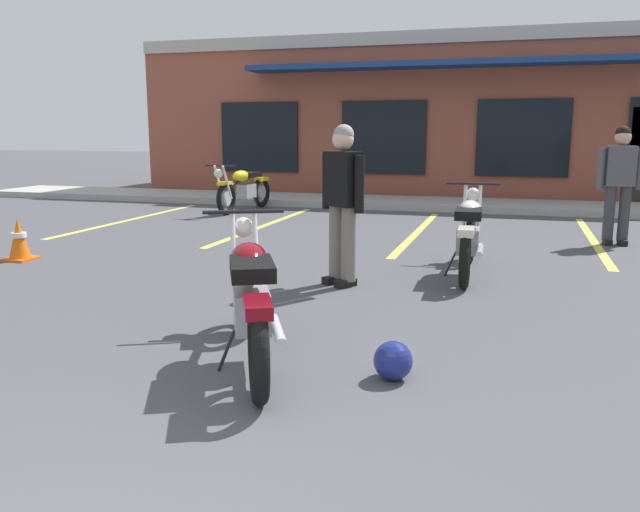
% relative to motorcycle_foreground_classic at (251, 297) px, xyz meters
% --- Properties ---
extents(ground_plane, '(80.00, 80.00, 0.00)m').
position_rel_motorcycle_foreground_classic_xyz_m(ground_plane, '(0.25, 1.37, -0.46)').
color(ground_plane, '#47474C').
extents(sidewalk_kerb, '(22.00, 1.80, 0.14)m').
position_rel_motorcycle_foreground_classic_xyz_m(sidewalk_kerb, '(0.25, 9.97, -0.39)').
color(sidewalk_kerb, '#A8A59E').
rests_on(sidewalk_kerb, ground_plane).
extents(brick_storefront_building, '(15.70, 6.01, 3.84)m').
position_rel_motorcycle_foreground_classic_xyz_m(brick_storefront_building, '(0.25, 13.91, 1.46)').
color(brick_storefront_building, brown).
rests_on(brick_storefront_building, ground_plane).
extents(painted_stall_lines, '(10.65, 4.80, 0.01)m').
position_rel_motorcycle_foreground_classic_xyz_m(painted_stall_lines, '(0.25, 6.37, -0.46)').
color(painted_stall_lines, '#DBCC4C').
rests_on(painted_stall_lines, ground_plane).
extents(motorcycle_foreground_classic, '(1.19, 1.95, 0.98)m').
position_rel_motorcycle_foreground_classic_xyz_m(motorcycle_foreground_classic, '(0.00, 0.00, 0.00)').
color(motorcycle_foreground_classic, black).
rests_on(motorcycle_foreground_classic, ground_plane).
extents(motorcycle_red_sportbike, '(0.69, 2.11, 0.98)m').
position_rel_motorcycle_foreground_classic_xyz_m(motorcycle_red_sportbike, '(-3.53, 8.14, 0.00)').
color(motorcycle_red_sportbike, black).
rests_on(motorcycle_red_sportbike, ground_plane).
extents(motorcycle_blue_standard, '(0.66, 2.11, 0.98)m').
position_rel_motorcycle_foreground_classic_xyz_m(motorcycle_blue_standard, '(1.25, 3.38, 0.00)').
color(motorcycle_blue_standard, black).
rests_on(motorcycle_blue_standard, ground_plane).
extents(person_in_black_shirt, '(0.56, 0.42, 1.68)m').
position_rel_motorcycle_foreground_classic_xyz_m(person_in_black_shirt, '(0.02, 2.45, 0.49)').
color(person_in_black_shirt, black).
rests_on(person_in_black_shirt, ground_plane).
extents(person_in_shorts_foreground, '(0.61, 0.30, 1.68)m').
position_rel_motorcycle_foreground_classic_xyz_m(person_in_shorts_foreground, '(3.13, 5.98, 0.49)').
color(person_in_shorts_foreground, black).
rests_on(person_in_shorts_foreground, ground_plane).
extents(helmet_on_pavement, '(0.26, 0.26, 0.26)m').
position_rel_motorcycle_foreground_classic_xyz_m(helmet_on_pavement, '(1.03, -0.07, -0.33)').
color(helmet_on_pavement, navy).
rests_on(helmet_on_pavement, ground_plane).
extents(traffic_cone, '(0.34, 0.34, 0.53)m').
position_rel_motorcycle_foreground_classic_xyz_m(traffic_cone, '(-4.23, 2.59, -0.20)').
color(traffic_cone, orange).
rests_on(traffic_cone, ground_plane).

